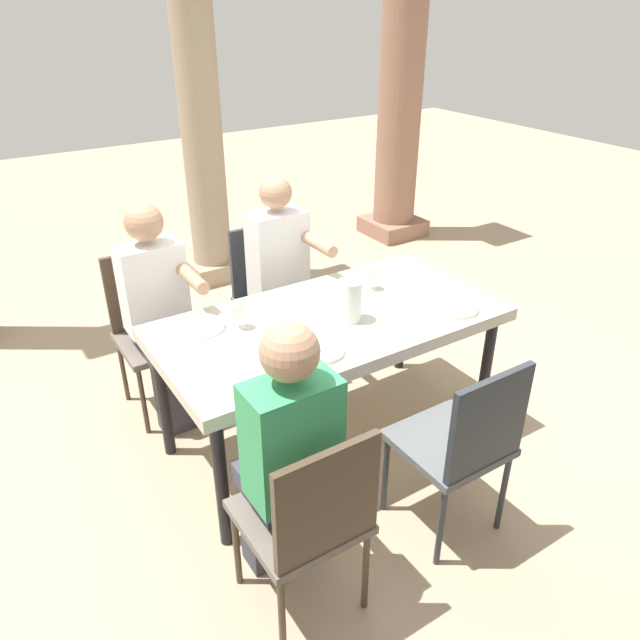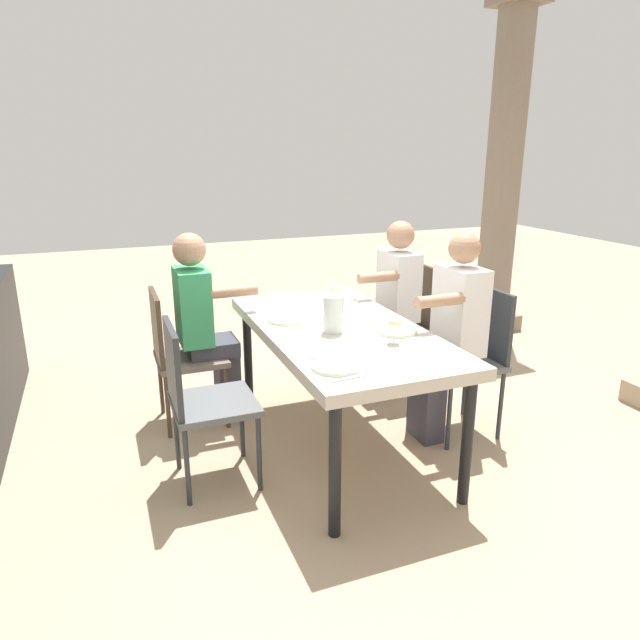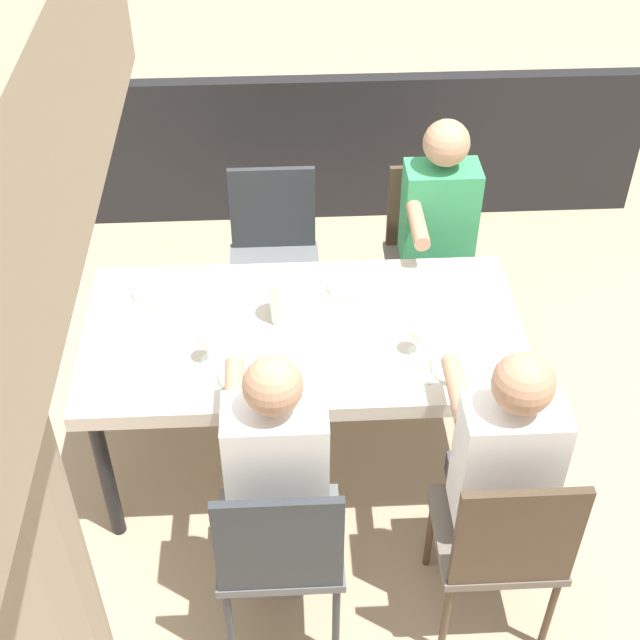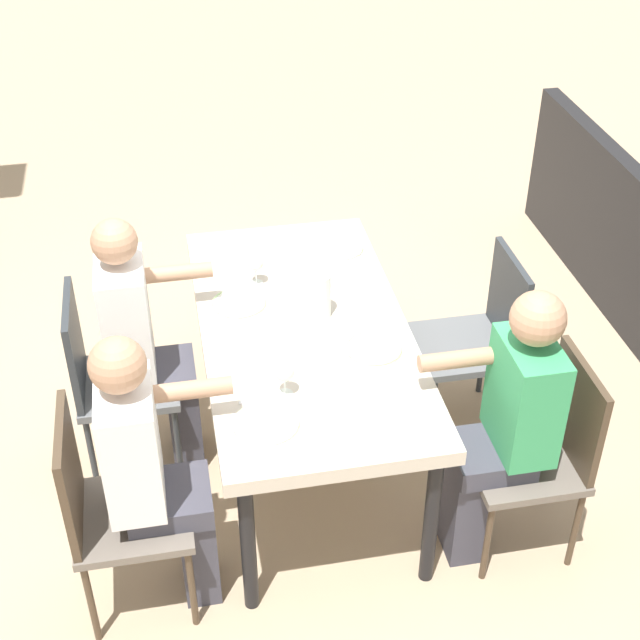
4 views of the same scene
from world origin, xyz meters
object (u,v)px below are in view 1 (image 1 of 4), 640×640
stone_column_far (401,83)px  water_pitcher (350,303)px  dining_table (330,329)px  chair_west_north (153,323)px  chair_west_south (310,516)px  wine_glass_2 (371,271)px  diner_guest_third (161,312)px  plate_0 (199,327)px  wine_glass_0 (238,308)px  chair_mid_south (463,440)px  plate_2 (336,288)px  plate_1 (319,351)px  diner_man_white (285,453)px  plate_3 (455,308)px  diner_woman_green (284,278)px  stone_column_centre (199,100)px  chair_mid_north (270,290)px

stone_column_far → water_pitcher: size_ratio=14.14×
dining_table → chair_west_north: chair_west_north is taller
chair_west_south → wine_glass_2: (1.03, 1.03, 0.36)m
diner_guest_third → dining_table: bearing=-46.3°
plate_0 → wine_glass_2: bearing=-5.6°
chair_west_north → wine_glass_0: size_ratio=6.15×
diner_guest_third → wine_glass_2: (1.03, -0.53, 0.19)m
diner_guest_third → chair_mid_south: bearing=-63.5°
diner_guest_third → plate_2: bearing=-26.3°
water_pitcher → chair_west_south: bearing=-132.5°
plate_1 → chair_west_north: bearing=111.0°
diner_man_white → plate_3: bearing=18.0°
wine_glass_0 → wine_glass_2: wine_glass_0 is taller
diner_woman_green → water_pitcher: size_ratio=6.17×
stone_column_centre → water_pitcher: (-0.29, -2.46, -0.62)m
diner_man_white → diner_guest_third: 1.37m
chair_mid_north → chair_mid_south: chair_mid_north is taller
stone_column_centre → chair_west_south: bearing=-107.3°
chair_west_north → chair_west_south: bearing=-90.0°
chair_west_south → dining_table: bearing=52.7°
diner_guest_third → plate_2: (0.87, -0.43, 0.09)m
chair_west_south → stone_column_far: size_ratio=0.30×
chair_mid_north → wine_glass_0: 0.96m
dining_table → diner_man_white: (-0.66, -0.68, -0.02)m
plate_0 → water_pitcher: (0.67, -0.32, 0.09)m
water_pitcher → plate_0: bearing=154.4°
chair_mid_south → plate_2: bearing=85.2°
dining_table → plate_0: 0.66m
chair_mid_north → stone_column_centre: bearing=81.0°
dining_table → plate_0: bearing=157.2°
diner_guest_third → plate_1: (0.43, -0.94, 0.09)m
chair_west_south → stone_column_centre: bearing=72.7°
wine_glass_2 → chair_west_north: bearing=145.4°
stone_column_centre → stone_column_far: stone_column_centre is taller
plate_0 → plate_3: size_ratio=1.05×
chair_mid_south → stone_column_centre: (0.24, 3.26, 0.95)m
stone_column_centre → chair_mid_north: bearing=-99.0°
stone_column_far → wine_glass_2: stone_column_far is taller
dining_table → stone_column_far: (2.36, 2.39, 0.77)m
stone_column_centre → wine_glass_0: stone_column_centre is taller
chair_west_north → diner_woman_green: size_ratio=0.72×
chair_west_south → plate_1: (0.43, 0.61, 0.26)m
chair_west_north → diner_woman_green: 0.82m
stone_column_centre → diner_woman_green: bearing=-97.9°
stone_column_centre → plate_1: bearing=-102.5°
chair_west_north → plate_3: size_ratio=3.88×
diner_guest_third → stone_column_centre: stone_column_centre is taller
chair_west_south → diner_woman_green: 1.75m
plate_1 → chair_mid_north: bearing=72.9°
chair_mid_south → stone_column_centre: stone_column_centre is taller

